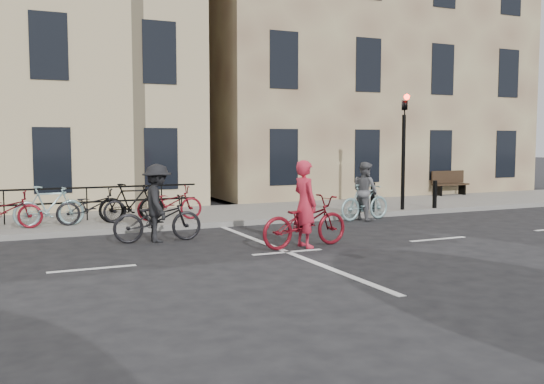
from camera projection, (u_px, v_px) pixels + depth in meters
name	position (u px, v px, depth m)	size (l,w,h in m)	color
ground	(287.00, 252.00, 12.81)	(120.00, 120.00, 0.00)	black
sidewalk	(60.00, 224.00, 16.58)	(46.00, 4.00, 0.15)	slate
building_east	(340.00, 57.00, 27.77)	(14.00, 10.00, 12.00)	#846A50
traffic_light	(404.00, 137.00, 19.09)	(0.18, 0.30, 3.90)	black
bollard_east	(373.00, 197.00, 18.67)	(0.14, 0.14, 0.90)	black
bollard_west	(435.00, 194.00, 19.67)	(0.14, 0.14, 0.90)	black
bench	(449.00, 182.00, 24.30)	(1.60, 0.41, 0.97)	black
parked_bikes	(49.00, 207.00, 15.52)	(8.30, 1.23, 1.05)	black
cyclist_pink	(305.00, 217.00, 13.36)	(2.24, 1.00, 1.93)	maroon
cyclist_grey	(365.00, 197.00, 17.86)	(1.83, 0.92, 1.72)	#89B0B3
cyclist_dark	(157.00, 211.00, 14.07)	(2.08, 1.22, 1.82)	black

